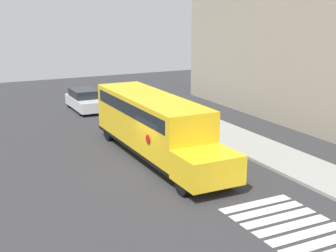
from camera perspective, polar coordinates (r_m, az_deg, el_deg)
name	(u,v)px	position (r m, az deg, el deg)	size (l,w,h in m)	color
ground_plane	(153,170)	(22.31, -1.83, -5.40)	(60.00, 60.00, 0.00)	#333335
sidewalk_strip	(263,150)	(25.55, 11.55, -2.90)	(44.00, 3.00, 0.15)	#9E9E99
crosswalk_stripes	(292,226)	(17.57, 14.84, -11.66)	(4.70, 3.20, 0.01)	white
school_bus	(154,123)	(23.80, -1.73, 0.36)	(11.40, 2.57, 3.10)	yellow
parked_car	(84,100)	(35.17, -10.15, 3.12)	(4.50, 1.78, 1.55)	silver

